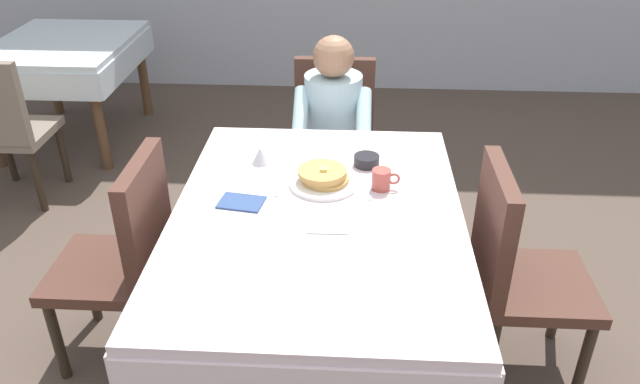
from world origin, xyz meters
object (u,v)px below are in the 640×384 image
bowl_butter (367,160)px  dining_table_main (317,231)px  chair_diner (334,133)px  diner_person (333,122)px  knife_right_of_plate (370,188)px  fork_left_of_plate (277,185)px  background_table_far (65,57)px  syrup_pitcher (260,156)px  chair_right_side (514,263)px  plate_breakfast (324,183)px  background_chair_empty (1,124)px  chair_left_side (127,250)px  breakfast_stack (324,175)px  spoon_near_edge (327,233)px  cup_coffee (382,179)px

bowl_butter → dining_table_main: bearing=-115.6°
chair_diner → diner_person: size_ratio=0.83×
bowl_butter → knife_right_of_plate: (0.01, -0.20, -0.02)m
fork_left_of_plate → background_table_far: (-1.73, 1.96, -0.12)m
bowl_butter → background_table_far: bowl_butter is taller
diner_person → fork_left_of_plate: bearing=76.6°
syrup_pitcher → knife_right_of_plate: bearing=-22.2°
chair_diner → background_table_far: (-1.92, 0.97, 0.09)m
chair_right_side → plate_breakfast: chair_right_side is taller
diner_person → background_chair_empty: diner_person is taller
background_table_far → syrup_pitcher: bearing=-47.1°
dining_table_main → chair_left_side: chair_left_side is taller
fork_left_of_plate → bowl_butter: bearing=-66.7°
diner_person → background_table_far: bearing=-30.4°
chair_diner → diner_person: 0.21m
dining_table_main → background_chair_empty: bearing=147.9°
dining_table_main → syrup_pitcher: 0.48m
chair_diner → chair_left_side: size_ratio=1.00×
fork_left_of_plate → background_table_far: bearing=35.6°
diner_person → syrup_pitcher: size_ratio=14.00×
bowl_butter → background_chair_empty: bearing=159.0°
dining_table_main → bowl_butter: size_ratio=13.85×
fork_left_of_plate → chair_left_side: bearing=101.8°
fork_left_of_plate → breakfast_stack: bearing=-87.9°
knife_right_of_plate → chair_left_side: bearing=102.6°
plate_breakfast → knife_right_of_plate: 0.19m
knife_right_of_plate → spoon_near_edge: 0.37m
syrup_pitcher → fork_left_of_plate: syrup_pitcher is taller
cup_coffee → diner_person: bearing=105.5°
diner_person → fork_left_of_plate: 0.85m
syrup_pitcher → knife_right_of_plate: 0.51m
chair_diner → background_chair_empty: 1.92m
plate_breakfast → background_chair_empty: size_ratio=0.30×
plate_breakfast → knife_right_of_plate: size_ratio=1.40×
chair_right_side → plate_breakfast: bearing=-105.4°
chair_right_side → background_chair_empty: (-2.68, 1.19, 0.00)m
dining_table_main → diner_person: bearing=88.9°
syrup_pitcher → spoon_near_edge: (0.31, -0.53, -0.04)m
dining_table_main → cup_coffee: size_ratio=13.49×
fork_left_of_plate → background_chair_empty: 2.01m
diner_person → fork_left_of_plate: diner_person is taller
dining_table_main → bowl_butter: 0.45m
chair_left_side → fork_left_of_plate: 0.66m
diner_person → bowl_butter: 0.65m
chair_left_side → spoon_near_edge: 0.85m
diner_person → chair_left_side: diner_person is taller
dining_table_main → spoon_near_edge: (0.04, -0.15, 0.09)m
bowl_butter → background_chair_empty: size_ratio=0.12×
chair_diner → syrup_pitcher: size_ratio=11.63×
fork_left_of_plate → spoon_near_edge: (0.22, -0.34, 0.00)m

